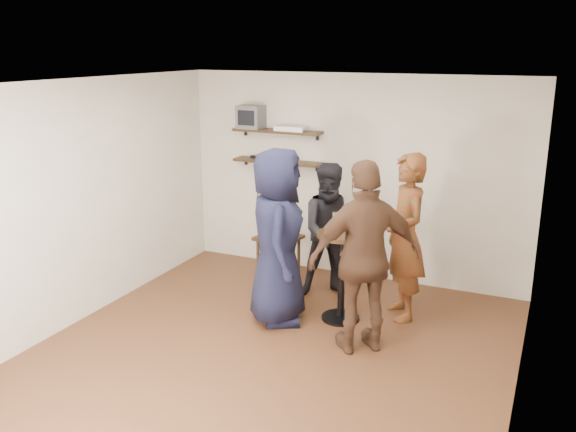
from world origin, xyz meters
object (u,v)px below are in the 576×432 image
object	(u,v)px
crt_monitor	(251,117)
person_brown	(365,258)
dvd_deck	(292,128)
radio	(277,156)
person_dark	(332,231)
drinks_table	(342,264)
side_table	(278,243)
person_plaid	(405,237)
person_navy	(277,237)

from	to	relation	value
crt_monitor	person_brown	distance (m)	3.00
dvd_deck	radio	size ratio (longest dim) A/B	1.82
dvd_deck	person_dark	bearing A→B (deg)	-38.37
drinks_table	person_brown	xyz separation A→B (m)	(0.43, -0.55, 0.31)
drinks_table	radio	bearing A→B (deg)	137.46
radio	side_table	world-z (taller)	radio
dvd_deck	side_table	distance (m)	1.48
dvd_deck	person_plaid	world-z (taller)	dvd_deck
dvd_deck	person_brown	xyz separation A→B (m)	(1.58, -1.80, -0.94)
person_plaid	person_dark	world-z (taller)	person_plaid
radio	person_plaid	distance (m)	2.23
dvd_deck	radio	distance (m)	0.43
person_navy	person_brown	distance (m)	1.08
dvd_deck	person_navy	size ratio (longest dim) A/B	0.21
radio	person_dark	world-z (taller)	person_dark
crt_monitor	side_table	bearing A→B (deg)	-37.80
drinks_table	person_navy	bearing A→B (deg)	-154.93
person_plaid	person_dark	xyz separation A→B (m)	(-0.93, 0.24, -0.11)
side_table	dvd_deck	bearing A→B (deg)	93.75
crt_monitor	drinks_table	world-z (taller)	crt_monitor
person_dark	person_brown	size ratio (longest dim) A/B	0.85
crt_monitor	person_navy	bearing A→B (deg)	-54.46
crt_monitor	person_navy	size ratio (longest dim) A/B	0.17
crt_monitor	side_table	xyz separation A→B (m)	(0.61, -0.47, -1.53)
dvd_deck	drinks_table	bearing A→B (deg)	-47.28
person_dark	dvd_deck	bearing A→B (deg)	112.33
person_dark	person_navy	xyz separation A→B (m)	(-0.29, -0.90, 0.15)
radio	person_dark	size ratio (longest dim) A/B	0.14
drinks_table	person_plaid	xyz separation A→B (m)	(0.59, 0.37, 0.28)
crt_monitor	dvd_deck	xyz separation A→B (m)	(0.58, 0.00, -0.12)
dvd_deck	drinks_table	world-z (taller)	dvd_deck
side_table	person_brown	bearing A→B (deg)	-40.59
dvd_deck	person_brown	world-z (taller)	dvd_deck
person_dark	person_plaid	bearing A→B (deg)	-43.78
side_table	person_navy	bearing A→B (deg)	-65.24
drinks_table	person_navy	world-z (taller)	person_navy
crt_monitor	dvd_deck	bearing A→B (deg)	0.00
radio	person_dark	bearing A→B (deg)	-32.23
side_table	radio	bearing A→B (deg)	116.85
side_table	person_dark	distance (m)	0.86
side_table	drinks_table	size ratio (longest dim) A/B	0.59
dvd_deck	person_navy	distance (m)	1.88
crt_monitor	drinks_table	bearing A→B (deg)	-35.82
person_plaid	person_navy	world-z (taller)	person_navy
person_navy	dvd_deck	bearing A→B (deg)	-6.27
person_plaid	person_dark	bearing A→B (deg)	-136.22
crt_monitor	side_table	world-z (taller)	crt_monitor
person_dark	person_brown	xyz separation A→B (m)	(0.77, -1.15, 0.15)
person_plaid	person_brown	world-z (taller)	person_brown
person_dark	side_table	bearing A→B (deg)	138.27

